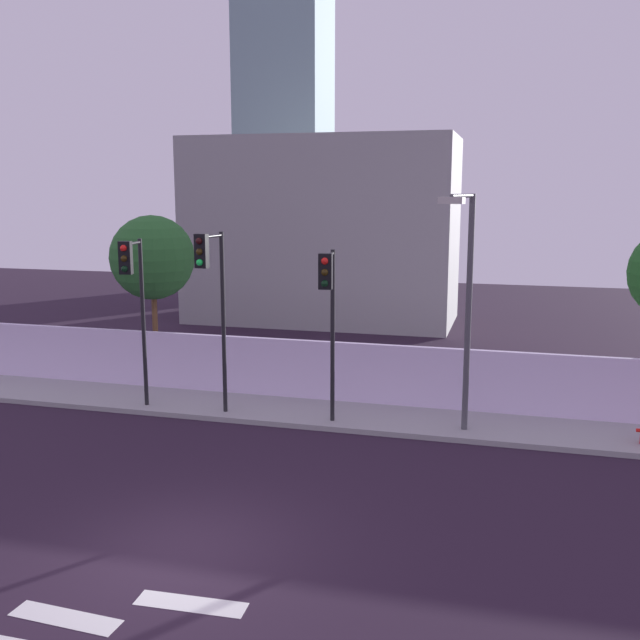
{
  "coord_description": "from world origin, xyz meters",
  "views": [
    {
      "loc": [
        5.6,
        -11.09,
        6.45
      ],
      "look_at": [
        0.84,
        6.5,
        3.16
      ],
      "focal_mm": 40.58,
      "sensor_mm": 36.0,
      "label": 1
    }
  ],
  "objects_px": {
    "traffic_light_right": "(329,301)",
    "roadside_tree_leftmost": "(152,258)",
    "traffic_light_left": "(134,288)",
    "traffic_light_center": "(212,285)",
    "street_lamp_curbside": "(466,294)"
  },
  "relations": [
    {
      "from": "traffic_light_left",
      "to": "roadside_tree_leftmost",
      "type": "height_order",
      "value": "roadside_tree_leftmost"
    },
    {
      "from": "traffic_light_center",
      "to": "street_lamp_curbside",
      "type": "distance_m",
      "value": 6.78
    },
    {
      "from": "traffic_light_left",
      "to": "street_lamp_curbside",
      "type": "xyz_separation_m",
      "value": [
        9.14,
        0.54,
        0.11
      ]
    },
    {
      "from": "traffic_light_right",
      "to": "street_lamp_curbside",
      "type": "height_order",
      "value": "street_lamp_curbside"
    },
    {
      "from": "traffic_light_right",
      "to": "traffic_light_left",
      "type": "bearing_deg",
      "value": 179.02
    },
    {
      "from": "traffic_light_center",
      "to": "roadside_tree_leftmost",
      "type": "height_order",
      "value": "roadside_tree_leftmost"
    },
    {
      "from": "traffic_light_left",
      "to": "traffic_light_center",
      "type": "height_order",
      "value": "traffic_light_center"
    },
    {
      "from": "traffic_light_center",
      "to": "roadside_tree_leftmost",
      "type": "xyz_separation_m",
      "value": [
        -3.95,
        4.07,
        0.29
      ]
    },
    {
      "from": "traffic_light_left",
      "to": "traffic_light_right",
      "type": "bearing_deg",
      "value": -0.98
    },
    {
      "from": "traffic_light_right",
      "to": "roadside_tree_leftmost",
      "type": "height_order",
      "value": "roadside_tree_leftmost"
    },
    {
      "from": "roadside_tree_leftmost",
      "to": "traffic_light_right",
      "type": "bearing_deg",
      "value": -29.87
    },
    {
      "from": "roadside_tree_leftmost",
      "to": "traffic_light_left",
      "type": "bearing_deg",
      "value": -68.82
    },
    {
      "from": "traffic_light_left",
      "to": "street_lamp_curbside",
      "type": "distance_m",
      "value": 9.15
    },
    {
      "from": "traffic_light_center",
      "to": "traffic_light_right",
      "type": "xyz_separation_m",
      "value": [
        3.3,
        -0.1,
        -0.28
      ]
    },
    {
      "from": "traffic_light_left",
      "to": "traffic_light_center",
      "type": "bearing_deg",
      "value": 0.01
    }
  ]
}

